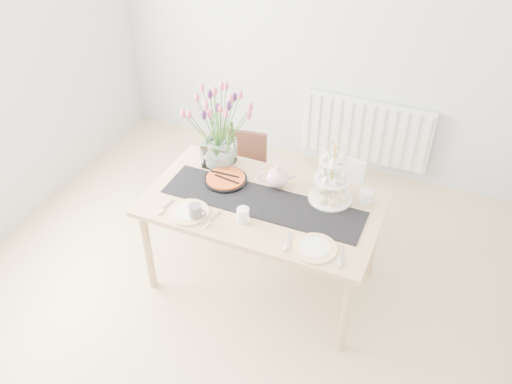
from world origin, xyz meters
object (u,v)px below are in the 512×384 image
at_px(mug_grey, 195,212).
at_px(mug_white, 243,215).
at_px(radiator, 365,131).
at_px(plate_right, 315,248).
at_px(dining_table, 262,211).
at_px(tart_tin, 226,180).
at_px(chair_brown, 241,171).
at_px(plate_left, 189,212).
at_px(chair_white, 334,197).
at_px(tulip_vase, 217,117).
at_px(teapot, 277,178).
at_px(cream_jug, 366,197).
at_px(cake_stand, 331,185).

xyz_separation_m(mug_grey, mug_white, (0.30, 0.10, -0.00)).
xyz_separation_m(radiator, plate_right, (0.14, -1.98, 0.31)).
height_order(dining_table, plate_right, plate_right).
relative_size(dining_table, tart_tin, 5.14).
bearing_deg(chair_brown, tart_tin, -84.60).
height_order(mug_grey, plate_left, mug_grey).
bearing_deg(plate_left, radiator, 69.48).
bearing_deg(chair_white, tulip_vase, -148.82).
xyz_separation_m(teapot, plate_right, (0.45, -0.50, -0.07)).
height_order(dining_table, mug_white, mug_white).
bearing_deg(mug_white, tulip_vase, 159.76).
distance_m(radiator, mug_grey, 2.15).
height_order(teapot, plate_right, teapot).
bearing_deg(plate_left, mug_grey, -20.06).
bearing_deg(cream_jug, dining_table, -145.96).
relative_size(tart_tin, plate_right, 1.14).
relative_size(dining_table, chair_brown, 2.07).
bearing_deg(plate_left, tart_tin, 79.73).
distance_m(chair_brown, mug_grey, 1.05).
xyz_separation_m(tart_tin, plate_left, (-0.07, -0.41, -0.01)).
bearing_deg(tulip_vase, radiator, 59.96).
bearing_deg(dining_table, chair_brown, 125.14).
relative_size(tulip_vase, teapot, 2.89).
distance_m(tulip_vase, cake_stand, 0.93).
bearing_deg(mug_grey, chair_brown, 89.18).
xyz_separation_m(dining_table, cream_jug, (0.64, 0.28, 0.12)).
xyz_separation_m(radiator, plate_left, (-0.74, -1.98, 0.31)).
bearing_deg(cream_jug, tulip_vase, -170.36).
height_order(mug_grey, mug_white, mug_grey).
relative_size(tulip_vase, mug_white, 7.48).
bearing_deg(plate_left, chair_white, 51.22).
relative_size(chair_white, cream_jug, 8.14).
bearing_deg(mug_white, plate_left, -138.31).
height_order(dining_table, chair_white, chair_white).
height_order(chair_white, cream_jug, cream_jug).
bearing_deg(cake_stand, mug_grey, -144.86).
distance_m(radiator, tulip_vase, 1.75).
xyz_separation_m(cake_stand, cream_jug, (0.23, 0.06, -0.08)).
bearing_deg(chair_white, tart_tin, -134.03).
height_order(teapot, mug_grey, teapot).
relative_size(radiator, plate_right, 4.38).
height_order(chair_white, tart_tin, tart_tin).
relative_size(mug_white, plate_left, 0.35).
height_order(teapot, cream_jug, teapot).
distance_m(dining_table, mug_white, 0.26).
relative_size(tulip_vase, tart_tin, 2.35).
distance_m(cream_jug, tart_tin, 0.99).
bearing_deg(teapot, dining_table, -113.03).
distance_m(dining_table, cream_jug, 0.71).
xyz_separation_m(cream_jug, tart_tin, (-0.98, -0.16, -0.03)).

